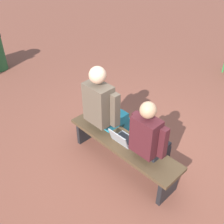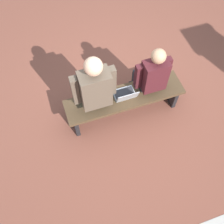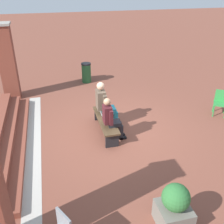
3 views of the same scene
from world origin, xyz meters
The scene contains 5 objects.
ground_plane centered at (0.00, 0.00, 0.00)m, with size 60.00×60.00×0.00m, color brown.
bench centered at (0.05, 0.31, 0.35)m, with size 1.80×0.44×0.45m.
person_student centered at (-0.35, 0.25, 0.70)m, with size 0.52×0.65×1.30m.
person_adult centered at (0.50, 0.24, 0.76)m, with size 0.60×0.76×1.44m.
laptop centered at (0.05, 0.32, 0.50)m, with size 0.32×0.29×0.21m.
Camera 2 is at (0.94, 2.32, 3.66)m, focal length 42.00 mm.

